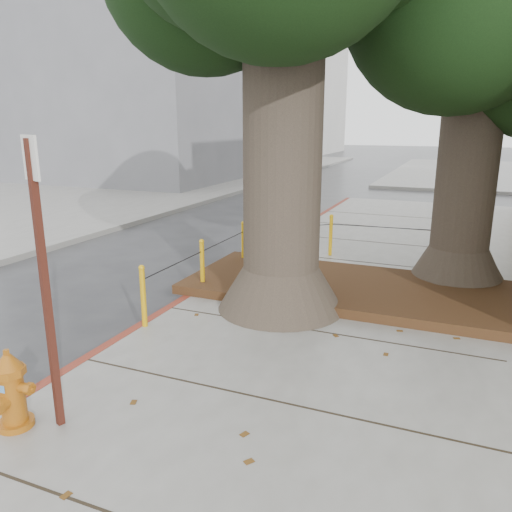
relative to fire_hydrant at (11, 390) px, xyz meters
The scene contains 11 objects.
ground 2.22m from the fire_hydrant, 41.80° to the left, with size 140.00×140.00×0.00m, color #28282B.
sidewalk_opposite 16.87m from the fire_hydrant, 137.33° to the left, with size 14.00×60.00×0.15m, color slate.
curb_red 3.98m from the fire_hydrant, 95.81° to the left, with size 0.14×26.00×0.16m, color maroon.
planter_bed 5.90m from the fire_hydrant, 64.87° to the left, with size 6.40×2.60×0.16m, color black.
building_far_grey 27.54m from the fire_hydrant, 119.76° to the left, with size 12.00×16.00×12.00m, color slate.
building_far_white 49.41m from the fire_hydrant, 108.35° to the left, with size 12.00×18.00×15.00m, color silver.
tree_far 9.14m from the fire_hydrant, 57.90° to the left, with size 4.50×3.80×7.17m.
bollard_ring 5.85m from the fire_hydrant, 82.80° to the left, with size 3.79×5.39×0.95m.
fire_hydrant is the anchor object (origin of this frame).
signpost 1.27m from the fire_hydrant, 29.22° to the left, with size 0.27×0.12×2.82m.
car_dark 22.52m from the fire_hydrant, 118.43° to the left, with size 1.73×4.25×1.23m, color black.
Camera 1 is at (2.28, -4.53, 3.07)m, focal length 35.00 mm.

